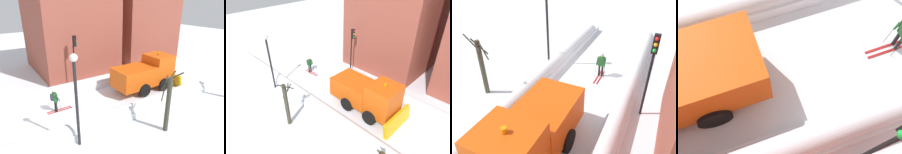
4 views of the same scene
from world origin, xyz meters
TOP-DOWN VIEW (x-y plane):
  - traffic_light_pole at (-3.72, 3.53)m, footprint 0.28×0.42m

SIDE VIEW (x-z plane):
  - traffic_light_pole at x=-3.72m, z-range 0.92..5.54m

